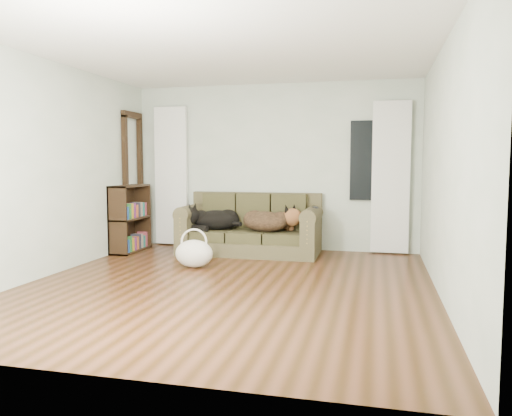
% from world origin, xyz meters
% --- Properties ---
extents(floor, '(5.00, 5.00, 0.00)m').
position_xyz_m(floor, '(0.00, 0.00, 0.00)').
color(floor, '#331D09').
rests_on(floor, ground).
extents(ceiling, '(5.00, 5.00, 0.00)m').
position_xyz_m(ceiling, '(0.00, 0.00, 2.60)').
color(ceiling, white).
rests_on(ceiling, ground).
extents(wall_back, '(4.50, 0.04, 2.60)m').
position_xyz_m(wall_back, '(0.00, 2.50, 1.30)').
color(wall_back, beige).
rests_on(wall_back, ground).
extents(wall_left, '(0.04, 5.00, 2.60)m').
position_xyz_m(wall_left, '(-2.25, 0.00, 1.30)').
color(wall_left, beige).
rests_on(wall_left, ground).
extents(wall_right, '(0.04, 5.00, 2.60)m').
position_xyz_m(wall_right, '(2.25, 0.00, 1.30)').
color(wall_right, beige).
rests_on(wall_right, ground).
extents(curtain_left, '(0.55, 0.08, 2.25)m').
position_xyz_m(curtain_left, '(-1.70, 2.42, 1.15)').
color(curtain_left, white).
rests_on(curtain_left, ground).
extents(curtain_right, '(0.55, 0.08, 2.25)m').
position_xyz_m(curtain_right, '(1.80, 2.42, 1.15)').
color(curtain_right, white).
rests_on(curtain_right, ground).
extents(window_pane, '(0.50, 0.03, 1.20)m').
position_xyz_m(window_pane, '(1.45, 2.47, 1.40)').
color(window_pane, black).
rests_on(window_pane, wall_back).
extents(door_casing, '(0.07, 0.60, 2.10)m').
position_xyz_m(door_casing, '(-2.20, 2.05, 1.05)').
color(door_casing, black).
rests_on(door_casing, ground).
extents(sofa, '(2.07, 0.89, 0.85)m').
position_xyz_m(sofa, '(-0.25, 1.97, 0.45)').
color(sofa, '#464123').
rests_on(sofa, floor).
extents(dog_black_lab, '(0.79, 0.60, 0.31)m').
position_xyz_m(dog_black_lab, '(-0.82, 1.95, 0.48)').
color(dog_black_lab, black).
rests_on(dog_black_lab, sofa).
extents(dog_shepherd, '(0.89, 0.76, 0.33)m').
position_xyz_m(dog_shepherd, '(0.05, 1.93, 0.49)').
color(dog_shepherd, black).
rests_on(dog_shepherd, sofa).
extents(tv_remote, '(0.12, 0.20, 0.02)m').
position_xyz_m(tv_remote, '(0.75, 1.87, 0.73)').
color(tv_remote, black).
rests_on(tv_remote, sofa).
extents(tote_bag, '(0.52, 0.41, 0.36)m').
position_xyz_m(tote_bag, '(-0.70, 0.80, 0.16)').
color(tote_bag, beige).
rests_on(tote_bag, floor).
extents(bookshelf, '(0.39, 0.85, 1.03)m').
position_xyz_m(bookshelf, '(-2.09, 1.71, 0.50)').
color(bookshelf, black).
rests_on(bookshelf, floor).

